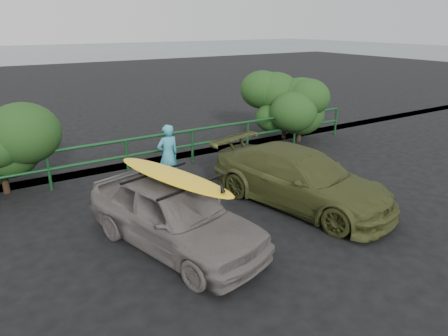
{
  "coord_description": "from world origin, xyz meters",
  "views": [
    {
      "loc": [
        -4.17,
        -5.17,
        3.96
      ],
      "look_at": [
        0.12,
        1.79,
        0.99
      ],
      "focal_mm": 32.0,
      "sensor_mm": 36.0,
      "label": 1
    }
  ],
  "objects_px": {
    "olive_vehicle": "(300,178)",
    "surfboard": "(172,176)",
    "guardrail": "(161,151)",
    "sedan": "(174,214)",
    "man": "(168,155)"
  },
  "relations": [
    {
      "from": "guardrail",
      "to": "olive_vehicle",
      "type": "height_order",
      "value": "olive_vehicle"
    },
    {
      "from": "olive_vehicle",
      "to": "guardrail",
      "type": "bearing_deg",
      "value": 99.91
    },
    {
      "from": "man",
      "to": "guardrail",
      "type": "bearing_deg",
      "value": -107.19
    },
    {
      "from": "guardrail",
      "to": "sedan",
      "type": "bearing_deg",
      "value": -110.01
    },
    {
      "from": "guardrail",
      "to": "man",
      "type": "distance_m",
      "value": 1.26
    },
    {
      "from": "man",
      "to": "surfboard",
      "type": "height_order",
      "value": "man"
    },
    {
      "from": "guardrail",
      "to": "man",
      "type": "xyz_separation_m",
      "value": [
        -0.3,
        -1.19,
        0.28
      ]
    },
    {
      "from": "guardrail",
      "to": "man",
      "type": "height_order",
      "value": "man"
    },
    {
      "from": "sedan",
      "to": "surfboard",
      "type": "distance_m",
      "value": 0.75
    },
    {
      "from": "guardrail",
      "to": "sedan",
      "type": "height_order",
      "value": "sedan"
    },
    {
      "from": "surfboard",
      "to": "guardrail",
      "type": "bearing_deg",
      "value": 54.14
    },
    {
      "from": "olive_vehicle",
      "to": "surfboard",
      "type": "bearing_deg",
      "value": 168.8
    },
    {
      "from": "sedan",
      "to": "olive_vehicle",
      "type": "height_order",
      "value": "sedan"
    },
    {
      "from": "sedan",
      "to": "olive_vehicle",
      "type": "bearing_deg",
      "value": -12.75
    },
    {
      "from": "guardrail",
      "to": "surfboard",
      "type": "height_order",
      "value": "surfboard"
    }
  ]
}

